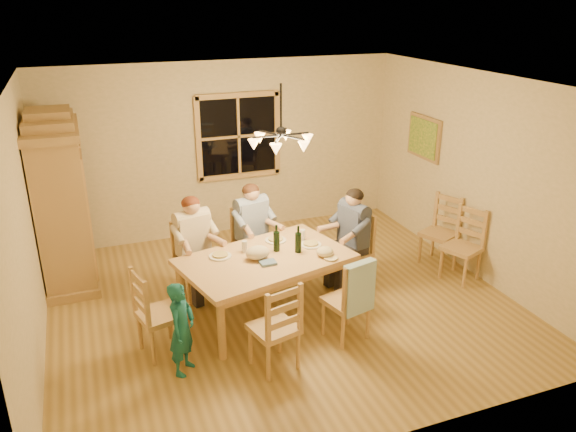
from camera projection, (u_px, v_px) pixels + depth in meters
name	position (u px, v px, depth m)	size (l,w,h in m)	color
floor	(282.00, 302.00, 7.02)	(5.50, 5.50, 0.00)	olive
ceiling	(281.00, 83.00, 6.03)	(5.50, 5.00, 0.02)	white
wall_back	(226.00, 149.00, 8.70)	(5.50, 0.02, 2.70)	#C2B589
wall_left	(24.00, 234.00, 5.62)	(0.02, 5.00, 2.70)	#C2B589
wall_right	(476.00, 176.00, 7.44)	(0.02, 5.00, 2.70)	#C2B589
window	(238.00, 136.00, 8.67)	(1.30, 0.06, 1.30)	black
painting	(424.00, 137.00, 8.38)	(0.06, 0.78, 0.64)	#9F7345
chandelier	(281.00, 140.00, 6.26)	(0.77, 0.68, 0.71)	black
armoire	(63.00, 205.00, 7.23)	(0.66, 1.40, 2.30)	#9F7345
dining_table	(265.00, 265.00, 6.52)	(2.13, 1.59, 0.76)	tan
chair_far_left	(196.00, 274.00, 7.09)	(0.53, 0.51, 0.99)	tan
chair_far_right	(253.00, 257.00, 7.54)	(0.53, 0.51, 0.99)	tan
chair_near_left	(274.00, 341.00, 5.71)	(0.53, 0.51, 0.99)	tan
chair_near_right	(346.00, 313.00, 6.22)	(0.53, 0.51, 0.99)	tan
chair_end_left	(161.00, 327.00, 5.95)	(0.51, 0.53, 0.99)	tan
chair_end_right	(351.00, 264.00, 7.35)	(0.51, 0.53, 0.99)	tan
adult_woman	(193.00, 235.00, 6.89)	(0.47, 0.50, 0.87)	beige
adult_plaid_man	(252.00, 220.00, 7.34)	(0.47, 0.50, 0.87)	#334D8D
adult_slate_man	(353.00, 226.00, 7.15)	(0.50, 0.47, 0.87)	#3D4562
towel	(359.00, 288.00, 5.92)	(0.38, 0.10, 0.58)	#9DC3D5
wine_bottle_a	(277.00, 238.00, 6.59)	(0.08, 0.08, 0.33)	black
wine_bottle_b	(298.00, 239.00, 6.55)	(0.08, 0.08, 0.33)	black
plate_woman	(220.00, 256.00, 6.49)	(0.26, 0.26, 0.02)	white
plate_plaid	(276.00, 240.00, 6.91)	(0.26, 0.26, 0.02)	white
plate_slate	(311.00, 245.00, 6.78)	(0.26, 0.26, 0.02)	white
wine_glass_a	(245.00, 246.00, 6.59)	(0.06, 0.06, 0.14)	silver
wine_glass_b	(303.00, 235.00, 6.90)	(0.06, 0.06, 0.14)	silver
cap	(325.00, 252.00, 6.50)	(0.20, 0.20, 0.11)	beige
napkin	(268.00, 263.00, 6.31)	(0.18, 0.14, 0.03)	slate
cloth_bundle	(258.00, 253.00, 6.42)	(0.28, 0.22, 0.15)	#C3B28E
child	(182.00, 329.00, 5.56)	(0.36, 0.24, 1.00)	#166167
chair_spare_front	(460.00, 258.00, 7.50)	(0.55, 0.56, 0.99)	tan
chair_spare_back	(438.00, 244.00, 7.94)	(0.56, 0.57, 0.99)	tan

